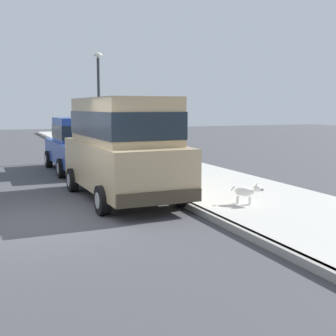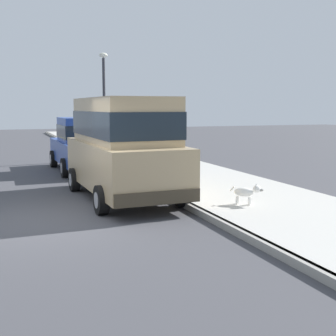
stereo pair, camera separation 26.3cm
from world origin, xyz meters
TOP-DOWN VIEW (x-y plane):
  - ground_plane at (0.00, 0.00)m, footprint 80.00×80.00m
  - curb at (3.20, 0.00)m, footprint 0.16×64.00m
  - sidewalk at (5.00, 0.00)m, footprint 3.60×64.00m
  - car_tan_van at (2.13, 1.68)m, footprint 2.25×4.96m
  - car_blue_sedan at (2.11, 7.07)m, footprint 2.09×4.63m
  - dog_white at (4.33, -0.62)m, footprint 0.60×0.54m
  - fire_hydrant at (3.65, 2.86)m, footprint 0.34×0.24m
  - street_lamp at (3.55, 10.04)m, footprint 0.36×0.36m

SIDE VIEW (x-z plane):
  - ground_plane at x=0.00m, z-range 0.00..0.00m
  - curb at x=3.20m, z-range 0.00..0.14m
  - sidewalk at x=5.00m, z-range 0.00..0.14m
  - dog_white at x=4.33m, z-range 0.18..0.67m
  - fire_hydrant at x=3.65m, z-range 0.11..0.84m
  - car_blue_sedan at x=2.11m, z-range 0.02..1.94m
  - car_tan_van at x=2.13m, z-range 0.13..2.65m
  - street_lamp at x=3.55m, z-range 0.70..5.12m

